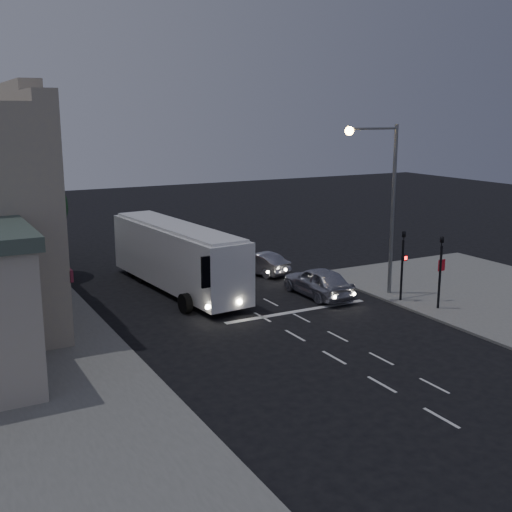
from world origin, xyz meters
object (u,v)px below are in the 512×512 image
tour_bus (177,255)px  car_sedan_b (219,244)px  car_suv (318,282)px  streetlight (384,191)px  traffic_signal_side (441,263)px  regulatory_sign (441,273)px  traffic_signal_main (403,257)px  street_tree (32,204)px  car_sedan_a (259,263)px

tour_bus → car_sedan_b: (5.99, 7.36, -1.23)m
car_suv → streetlight: streetlight is taller
car_suv → traffic_signal_side: size_ratio=1.16×
traffic_signal_side → regulatory_sign: bearing=43.9°
car_suv → regulatory_sign: bearing=139.8°
tour_bus → streetlight: size_ratio=1.36×
tour_bus → streetlight: streetlight is taller
car_sedan_b → traffic_signal_main: traffic_signal_main is taller
traffic_signal_side → street_tree: 23.24m
traffic_signal_main → car_sedan_a: bearing=111.8°
car_sedan_a → traffic_signal_main: 9.79m
car_sedan_b → traffic_signal_main: 15.65m
traffic_signal_main → street_tree: (-15.81, 14.25, 2.08)m
tour_bus → traffic_signal_main: 12.22m
car_suv → car_sedan_a: bearing=-86.6°
regulatory_sign → street_tree: (-17.51, 15.26, 2.90)m
car_sedan_a → street_tree: bearing=-41.0°
car_sedan_b → street_tree: size_ratio=0.85×
tour_bus → car_suv: size_ratio=2.56×
streetlight → car_sedan_b: bearing=102.9°
car_sedan_a → traffic_signal_side: 11.85m
traffic_signal_side → regulatory_sign: size_ratio=1.86×
streetlight → tour_bus: bearing=145.0°
tour_bus → street_tree: size_ratio=1.97×
regulatory_sign → tour_bus: bearing=141.4°
regulatory_sign → traffic_signal_main: bearing=149.2°
car_suv → car_sedan_a: (-0.41, 5.92, -0.14)m
car_suv → traffic_signal_main: (3.17, -3.02, 1.61)m
tour_bus → traffic_signal_main: size_ratio=2.98×
car_suv → car_sedan_a: size_ratio=1.17×
car_sedan_a → streetlight: bearing=96.3°
tour_bus → street_tree: 9.42m
traffic_signal_main → street_tree: bearing=138.0°
tour_bus → traffic_signal_side: (10.08, -9.80, 0.42)m
car_sedan_a → streetlight: (3.32, -7.52, 5.06)m
tour_bus → car_sedan_a: 6.06m
tour_bus → car_sedan_b: 9.57m
car_sedan_a → streetlight: streetlight is taller
car_suv → street_tree: street_tree is taller
car_suv → street_tree: 17.30m
street_tree → car_sedan_b: bearing=4.3°
tour_bus → car_suv: bearing=-42.8°
street_tree → regulatory_sign: bearing=-41.1°
traffic_signal_main → streetlight: streetlight is taller
traffic_signal_side → regulatory_sign: 1.61m
street_tree → car_sedan_a: bearing=-23.5°
streetlight → street_tree: streetlight is taller
regulatory_sign → car_sedan_b: bearing=107.5°
car_sedan_a → street_tree: (-12.23, 5.31, 3.82)m
regulatory_sign → streetlight: size_ratio=0.24×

